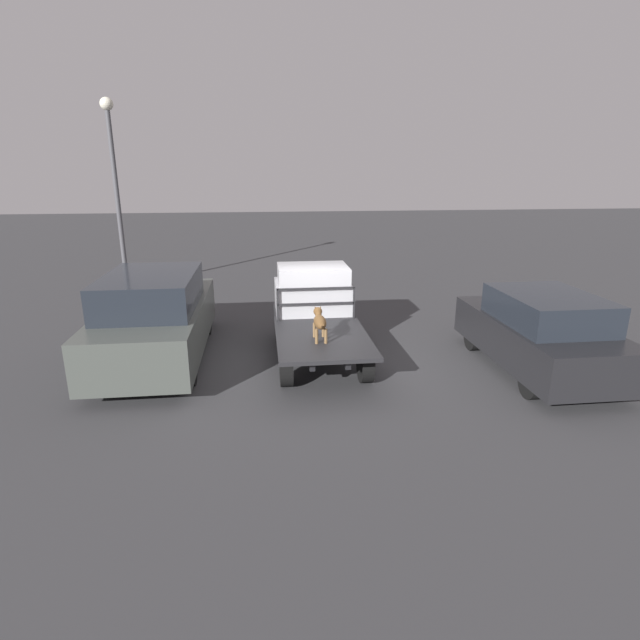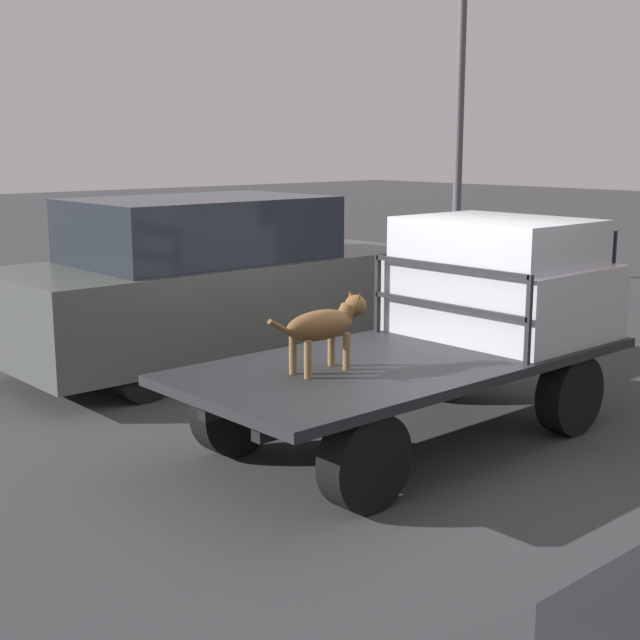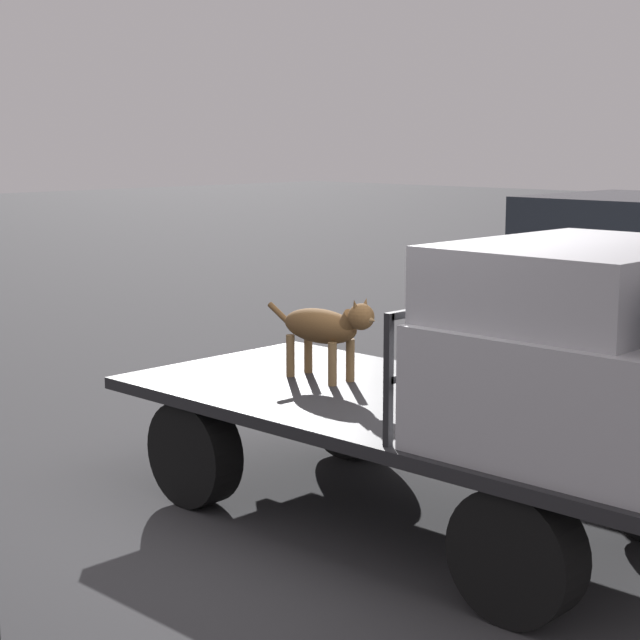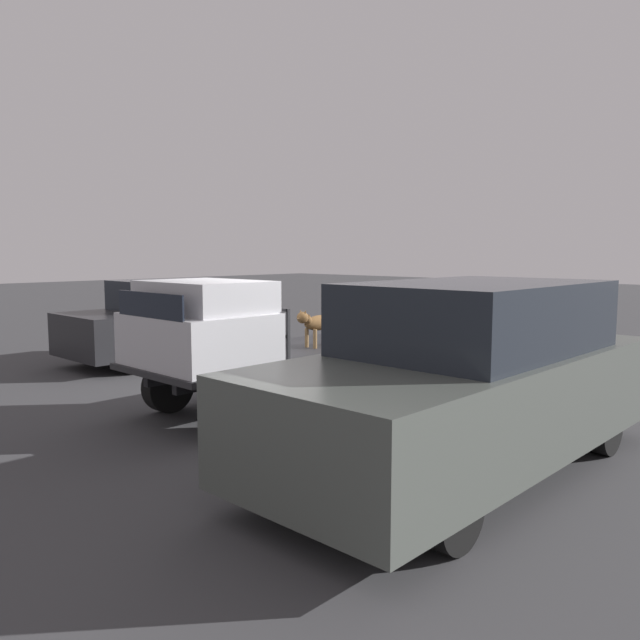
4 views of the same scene
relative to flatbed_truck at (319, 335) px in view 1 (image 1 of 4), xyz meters
The scene contains 8 objects.
ground_plane 0.57m from the flatbed_truck, ahead, with size 80.00×80.00×0.00m, color #38383A.
flatbed_truck is the anchor object (origin of this frame).
truck_cab 1.44m from the flatbed_truck, ahead, with size 1.45×1.75×1.09m.
truck_headboard 0.84m from the flatbed_truck, ahead, with size 0.04×1.75×0.73m.
dog 1.04m from the flatbed_truck, behind, with size 1.01×0.24×0.61m.
parked_sedan 4.55m from the flatbed_truck, 104.34° to the right, with size 4.15×1.88×1.66m.
parked_pickup_far 3.52m from the flatbed_truck, 82.51° to the left, with size 5.06×2.01×1.93m.
light_pole_near 10.29m from the flatbed_truck, 37.45° to the left, with size 0.42×0.42×6.20m.
Camera 1 is at (-10.14, 1.17, 4.00)m, focal length 28.00 mm.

